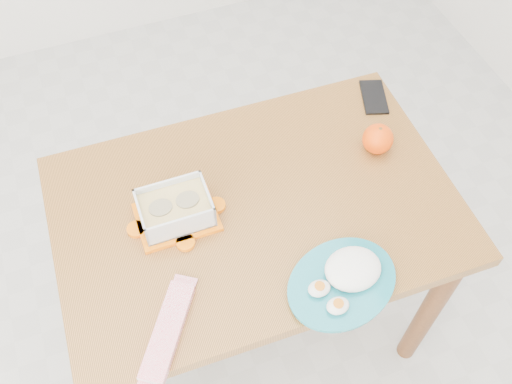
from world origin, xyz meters
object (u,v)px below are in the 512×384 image
object	(u,v)px
dining_table	(256,229)
rice_plate	(346,278)
smartphone	(374,97)
orange_fruit	(378,139)
food_container	(175,209)

from	to	relation	value
dining_table	rice_plate	xyz separation A→B (m)	(0.12, -0.28, 0.14)
smartphone	rice_plate	bearing A→B (deg)	-105.59
orange_fruit	dining_table	bearing A→B (deg)	-171.14
food_container	smartphone	distance (m)	0.70
dining_table	smartphone	world-z (taller)	smartphone
food_container	rice_plate	bearing A→B (deg)	-43.72
dining_table	orange_fruit	size ratio (longest dim) A/B	12.50
dining_table	rice_plate	world-z (taller)	rice_plate
smartphone	food_container	bearing A→B (deg)	-144.73
food_container	smartphone	size ratio (longest dim) A/B	1.48
food_container	orange_fruit	distance (m)	0.59
dining_table	food_container	xyz separation A→B (m)	(-0.20, 0.03, 0.16)
orange_fruit	smartphone	size ratio (longest dim) A/B	0.62
orange_fruit	food_container	bearing A→B (deg)	-177.52
smartphone	orange_fruit	bearing A→B (deg)	-97.94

